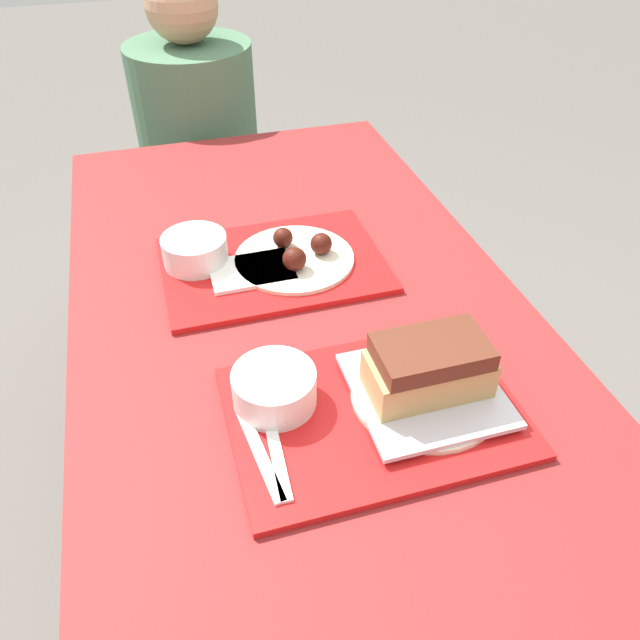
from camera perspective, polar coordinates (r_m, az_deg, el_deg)
ground_plane at (r=1.63m, az=-0.50°, el=-22.04°), size 12.00×12.00×0.00m
picnic_table at (r=1.09m, az=-0.69°, el=-5.33°), size 0.77×1.61×0.77m
picnic_bench_far at (r=2.08m, az=-8.42°, el=8.19°), size 0.73×0.28×0.44m
tray_near at (r=0.89m, az=4.92°, el=-8.41°), size 0.40×0.29×0.01m
tray_far at (r=1.16m, az=-4.29°, el=5.04°), size 0.40×0.29×0.01m
bowl_coleslaw_near at (r=0.87m, az=-4.21°, el=-6.07°), size 0.12×0.12×0.05m
brisket_sandwich_plate at (r=0.88m, az=9.83°, el=-5.08°), size 0.21×0.21×0.10m
plastic_fork_near at (r=0.84m, az=-5.62°, el=-11.87°), size 0.04×0.17×0.00m
plastic_knife_near at (r=0.84m, az=-4.12°, el=-11.56°), size 0.03×0.17×0.00m
condiment_packet at (r=0.93m, az=4.83°, el=-4.92°), size 0.04×0.03×0.01m
bowl_coleslaw_far at (r=1.16m, az=-11.38°, el=6.42°), size 0.12×0.12×0.05m
wings_plate_far at (r=1.16m, az=-2.18°, el=5.96°), size 0.22×0.22×0.05m
napkin_far at (r=1.14m, az=-6.28°, el=4.51°), size 0.15×0.10×0.01m
person_seated_across at (r=1.91m, az=-11.20°, el=17.21°), size 0.34×0.34×0.70m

